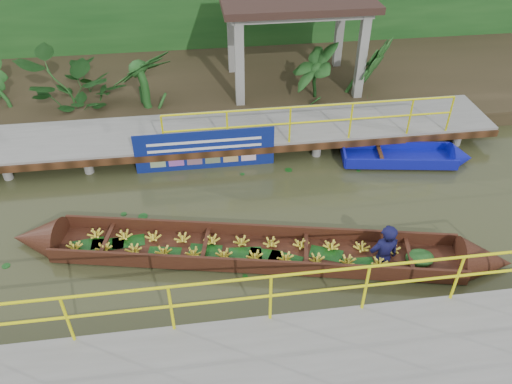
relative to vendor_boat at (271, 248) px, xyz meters
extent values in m
plane|color=#2E3219|center=(-1.16, 0.96, -0.24)|extent=(80.00, 80.00, 0.00)
cube|color=#2E2717|center=(-1.16, 8.46, -0.01)|extent=(30.00, 8.00, 0.45)
cube|color=gray|center=(-1.16, 4.46, 0.26)|extent=(16.00, 2.00, 0.15)
cube|color=black|center=(-1.16, 3.46, 0.18)|extent=(16.00, 0.12, 0.18)
cylinder|color=#FFF90D|center=(1.59, 3.51, 1.34)|extent=(7.50, 0.05, 0.05)
cylinder|color=#FFF90D|center=(1.59, 3.51, 0.89)|extent=(7.50, 0.05, 0.05)
cylinder|color=#FFF90D|center=(1.59, 3.51, 0.84)|extent=(0.05, 0.05, 1.00)
cylinder|color=gray|center=(-5.16, 3.66, -0.02)|extent=(0.24, 0.24, 0.55)
cylinder|color=gray|center=(-5.16, 5.26, -0.02)|extent=(0.24, 0.24, 0.55)
cylinder|color=gray|center=(-3.16, 3.66, -0.02)|extent=(0.24, 0.24, 0.55)
cylinder|color=gray|center=(-3.16, 5.26, -0.02)|extent=(0.24, 0.24, 0.55)
cylinder|color=gray|center=(-1.16, 3.66, -0.02)|extent=(0.24, 0.24, 0.55)
cylinder|color=gray|center=(-1.16, 5.26, -0.02)|extent=(0.24, 0.24, 0.55)
cylinder|color=gray|center=(0.84, 3.66, -0.02)|extent=(0.24, 0.24, 0.55)
cylinder|color=gray|center=(0.84, 5.26, -0.02)|extent=(0.24, 0.24, 0.55)
cylinder|color=gray|center=(2.84, 3.66, -0.02)|extent=(0.24, 0.24, 0.55)
cylinder|color=gray|center=(2.84, 5.26, -0.02)|extent=(0.24, 0.24, 0.55)
cylinder|color=gray|center=(4.84, 3.66, -0.02)|extent=(0.24, 0.24, 0.55)
cylinder|color=gray|center=(4.84, 5.26, -0.02)|extent=(0.24, 0.24, 0.55)
cylinder|color=gray|center=(-1.16, 3.66, -0.02)|extent=(0.24, 0.24, 0.55)
cylinder|color=#FFF90D|center=(-0.16, -2.09, 1.41)|extent=(10.00, 0.05, 0.05)
cylinder|color=#FFF90D|center=(-0.16, -2.09, 0.96)|extent=(10.00, 0.05, 0.05)
cylinder|color=#FFF90D|center=(-0.16, -2.09, 0.91)|extent=(0.05, 0.05, 1.00)
cube|color=gray|center=(0.04, 6.06, 1.36)|extent=(0.25, 0.25, 2.80)
cube|color=gray|center=(3.64, 6.06, 1.36)|extent=(0.25, 0.25, 2.80)
cube|color=gray|center=(0.04, 8.46, 1.36)|extent=(0.25, 0.25, 2.80)
cube|color=gray|center=(3.64, 8.46, 1.36)|extent=(0.25, 0.25, 2.80)
cube|color=gray|center=(1.84, 7.26, 2.66)|extent=(4.00, 2.60, 0.12)
cube|color=#144115|center=(-1.16, 10.96, 1.76)|extent=(30.00, 0.80, 4.00)
cube|color=black|center=(-0.31, 0.07, -0.17)|extent=(8.46, 2.78, 0.06)
cube|color=black|center=(-0.20, 0.58, -0.03)|extent=(8.26, 1.81, 0.36)
cube|color=black|center=(-0.42, -0.45, -0.03)|extent=(8.26, 1.81, 0.36)
cone|color=black|center=(-4.90, 1.04, -0.09)|extent=(1.24, 1.21, 1.01)
cone|color=black|center=(4.27, -0.91, -0.09)|extent=(1.24, 1.21, 1.01)
ellipsoid|color=#144115|center=(2.98, -0.63, -0.07)|extent=(0.67, 0.58, 0.27)
imported|color=#0E0E36|center=(2.26, -0.48, 0.74)|extent=(0.66, 0.45, 1.76)
cube|color=#0E129B|center=(3.91, 3.04, -0.14)|extent=(3.00, 1.31, 0.10)
cube|color=#0E129B|center=(3.98, 3.47, -0.02)|extent=(2.87, 0.51, 0.29)
cube|color=#0E129B|center=(3.84, 2.61, -0.02)|extent=(2.87, 0.51, 0.29)
cube|color=#0E129B|center=(2.48, 3.27, -0.02)|extent=(0.19, 0.87, 0.29)
cone|color=#0E129B|center=(5.53, 2.78, -0.08)|extent=(0.70, 0.89, 0.81)
cube|color=black|center=(3.43, 3.12, 0.01)|extent=(0.23, 0.87, 0.05)
cube|color=navy|center=(-1.15, 3.44, 0.31)|extent=(3.56, 0.03, 1.11)
cube|color=white|center=(-1.15, 3.42, 0.58)|extent=(2.90, 0.01, 0.07)
cube|color=white|center=(-1.15, 3.42, 0.38)|extent=(2.90, 0.01, 0.07)
imported|color=#144115|center=(-4.66, 6.26, 1.09)|extent=(1.41, 1.41, 1.76)
imported|color=#144115|center=(-2.66, 6.26, 1.09)|extent=(1.41, 1.41, 1.76)
imported|color=#144115|center=(2.34, 6.26, 1.09)|extent=(1.41, 1.41, 1.76)
imported|color=#144115|center=(3.84, 6.26, 1.09)|extent=(1.41, 1.41, 1.76)
camera|label=1|loc=(-1.32, -7.39, 7.19)|focal=35.00mm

